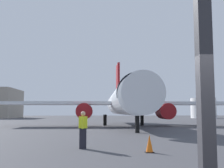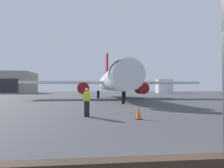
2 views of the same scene
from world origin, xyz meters
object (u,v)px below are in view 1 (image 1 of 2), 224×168
(airplane, at_px, (125,101))
(fuel_storage_tank, at_px, (203,108))
(ground_crew_worker, at_px, (83,129))
(traffic_cone, at_px, (149,144))

(airplane, distance_m, fuel_storage_tank, 54.97)
(ground_crew_worker, bearing_deg, fuel_storage_tank, 65.23)
(airplane, relative_size, traffic_cone, 40.92)
(airplane, relative_size, ground_crew_worker, 17.37)
(airplane, height_order, fuel_storage_tank, airplane)
(fuel_storage_tank, bearing_deg, airplane, -120.27)
(ground_crew_worker, bearing_deg, airplane, 79.49)
(airplane, xyz_separation_m, ground_crew_worker, (-3.91, -21.05, -2.20))
(traffic_cone, height_order, fuel_storage_tank, fuel_storage_tank)
(traffic_cone, distance_m, fuel_storage_tank, 75.59)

